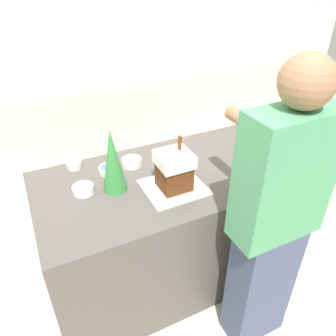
{
  "coord_description": "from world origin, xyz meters",
  "views": [
    {
      "loc": [
        -0.79,
        -1.58,
        2.07
      ],
      "look_at": [
        -0.03,
        0.0,
        0.94
      ],
      "focal_mm": 35.0,
      "sensor_mm": 36.0,
      "label": 1
    }
  ],
  "objects_px": {
    "candy_bowl_behind_tray": "(74,165)",
    "person": "(273,222)",
    "cookbook": "(173,153)",
    "baking_tray": "(174,187)",
    "candy_bowl_far_left": "(83,189)",
    "candy_bowl_front_corner": "(132,162)",
    "candy_bowl_beside_tree": "(253,144)",
    "gingerbread_house": "(174,170)",
    "decorative_tree": "(113,161)",
    "candy_bowl_near_tray_left": "(109,169)"
  },
  "relations": [
    {
      "from": "cookbook",
      "to": "baking_tray",
      "type": "bearing_deg",
      "value": -115.9
    },
    {
      "from": "baking_tray",
      "to": "candy_bowl_far_left",
      "type": "distance_m",
      "value": 0.54
    },
    {
      "from": "candy_bowl_front_corner",
      "to": "candy_bowl_far_left",
      "type": "bearing_deg",
      "value": -156.1
    },
    {
      "from": "candy_bowl_front_corner",
      "to": "candy_bowl_far_left",
      "type": "distance_m",
      "value": 0.4
    },
    {
      "from": "decorative_tree",
      "to": "candy_bowl_near_tray_left",
      "type": "height_order",
      "value": "decorative_tree"
    },
    {
      "from": "baking_tray",
      "to": "candy_bowl_behind_tray",
      "type": "height_order",
      "value": "candy_bowl_behind_tray"
    },
    {
      "from": "candy_bowl_front_corner",
      "to": "candy_bowl_behind_tray",
      "type": "height_order",
      "value": "candy_bowl_front_corner"
    },
    {
      "from": "candy_bowl_far_left",
      "to": "baking_tray",
      "type": "bearing_deg",
      "value": -20.93
    },
    {
      "from": "gingerbread_house",
      "to": "candy_bowl_front_corner",
      "type": "xyz_separation_m",
      "value": [
        -0.14,
        0.36,
        -0.11
      ]
    },
    {
      "from": "candy_bowl_far_left",
      "to": "candy_bowl_near_tray_left",
      "type": "bearing_deg",
      "value": 35.47
    },
    {
      "from": "baking_tray",
      "to": "cookbook",
      "type": "xyz_separation_m",
      "value": [
        0.18,
        0.37,
        0.01
      ]
    },
    {
      "from": "candy_bowl_behind_tray",
      "to": "candy_bowl_near_tray_left",
      "type": "bearing_deg",
      "value": -38.22
    },
    {
      "from": "candy_bowl_front_corner",
      "to": "cookbook",
      "type": "height_order",
      "value": "candy_bowl_front_corner"
    },
    {
      "from": "baking_tray",
      "to": "candy_bowl_behind_tray",
      "type": "bearing_deg",
      "value": 135.31
    },
    {
      "from": "candy_bowl_front_corner",
      "to": "candy_bowl_beside_tree",
      "type": "xyz_separation_m",
      "value": [
        0.9,
        -0.16,
        -0.0
      ]
    },
    {
      "from": "gingerbread_house",
      "to": "candy_bowl_near_tray_left",
      "type": "relative_size",
      "value": 2.47
    },
    {
      "from": "candy_bowl_near_tray_left",
      "to": "candy_bowl_beside_tree",
      "type": "bearing_deg",
      "value": -7.5
    },
    {
      "from": "candy_bowl_behind_tray",
      "to": "cookbook",
      "type": "relative_size",
      "value": 0.42
    },
    {
      "from": "candy_bowl_behind_tray",
      "to": "person",
      "type": "bearing_deg",
      "value": -51.74
    },
    {
      "from": "candy_bowl_far_left",
      "to": "person",
      "type": "distance_m",
      "value": 1.09
    },
    {
      "from": "candy_bowl_front_corner",
      "to": "candy_bowl_beside_tree",
      "type": "height_order",
      "value": "same"
    },
    {
      "from": "candy_bowl_front_corner",
      "to": "cookbook",
      "type": "xyz_separation_m",
      "value": [
        0.32,
        0.01,
        -0.02
      ]
    },
    {
      "from": "decorative_tree",
      "to": "candy_bowl_behind_tray",
      "type": "bearing_deg",
      "value": 116.67
    },
    {
      "from": "gingerbread_house",
      "to": "candy_bowl_front_corner",
      "type": "distance_m",
      "value": 0.4
    },
    {
      "from": "cookbook",
      "to": "person",
      "type": "height_order",
      "value": "person"
    },
    {
      "from": "decorative_tree",
      "to": "candy_bowl_far_left",
      "type": "relative_size",
      "value": 3.2
    },
    {
      "from": "baking_tray",
      "to": "candy_bowl_far_left",
      "type": "relative_size",
      "value": 2.89
    },
    {
      "from": "candy_bowl_beside_tree",
      "to": "candy_bowl_near_tray_left",
      "type": "xyz_separation_m",
      "value": [
        -1.06,
        0.14,
        -0.0
      ]
    },
    {
      "from": "baking_tray",
      "to": "candy_bowl_front_corner",
      "type": "xyz_separation_m",
      "value": [
        -0.14,
        0.36,
        0.02
      ]
    },
    {
      "from": "candy_bowl_beside_tree",
      "to": "candy_bowl_far_left",
      "type": "bearing_deg",
      "value": -179.73
    },
    {
      "from": "candy_bowl_beside_tree",
      "to": "candy_bowl_behind_tray",
      "type": "height_order",
      "value": "candy_bowl_beside_tree"
    },
    {
      "from": "candy_bowl_beside_tree",
      "to": "candy_bowl_near_tray_left",
      "type": "bearing_deg",
      "value": 172.5
    },
    {
      "from": "baking_tray",
      "to": "candy_bowl_behind_tray",
      "type": "xyz_separation_m",
      "value": [
        -0.5,
        0.49,
        0.02
      ]
    },
    {
      "from": "decorative_tree",
      "to": "person",
      "type": "height_order",
      "value": "person"
    },
    {
      "from": "baking_tray",
      "to": "decorative_tree",
      "type": "xyz_separation_m",
      "value": [
        -0.32,
        0.15,
        0.2
      ]
    },
    {
      "from": "gingerbread_house",
      "to": "decorative_tree",
      "type": "bearing_deg",
      "value": 155.81
    },
    {
      "from": "gingerbread_house",
      "to": "candy_bowl_far_left",
      "type": "distance_m",
      "value": 0.56
    },
    {
      "from": "baking_tray",
      "to": "decorative_tree",
      "type": "height_order",
      "value": "decorative_tree"
    },
    {
      "from": "baking_tray",
      "to": "candy_bowl_beside_tree",
      "type": "xyz_separation_m",
      "value": [
        0.76,
        0.2,
        0.02
      ]
    },
    {
      "from": "candy_bowl_front_corner",
      "to": "person",
      "type": "xyz_separation_m",
      "value": [
        0.45,
        -0.89,
        0.01
      ]
    },
    {
      "from": "candy_bowl_beside_tree",
      "to": "gingerbread_house",
      "type": "bearing_deg",
      "value": -165.17
    },
    {
      "from": "candy_bowl_behind_tray",
      "to": "person",
      "type": "xyz_separation_m",
      "value": [
        0.81,
        -1.03,
        0.01
      ]
    },
    {
      "from": "person",
      "to": "cookbook",
      "type": "bearing_deg",
      "value": 98.26
    },
    {
      "from": "gingerbread_house",
      "to": "candy_bowl_behind_tray",
      "type": "xyz_separation_m",
      "value": [
        -0.5,
        0.49,
        -0.11
      ]
    },
    {
      "from": "person",
      "to": "baking_tray",
      "type": "bearing_deg",
      "value": 120.22
    },
    {
      "from": "candy_bowl_front_corner",
      "to": "decorative_tree",
      "type": "bearing_deg",
      "value": -131.03
    },
    {
      "from": "candy_bowl_behind_tray",
      "to": "decorative_tree",
      "type": "bearing_deg",
      "value": -63.33
    },
    {
      "from": "person",
      "to": "decorative_tree",
      "type": "bearing_deg",
      "value": 133.09
    },
    {
      "from": "candy_bowl_front_corner",
      "to": "candy_bowl_behind_tray",
      "type": "distance_m",
      "value": 0.38
    },
    {
      "from": "candy_bowl_beside_tree",
      "to": "candy_bowl_near_tray_left",
      "type": "height_order",
      "value": "candy_bowl_beside_tree"
    }
  ]
}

